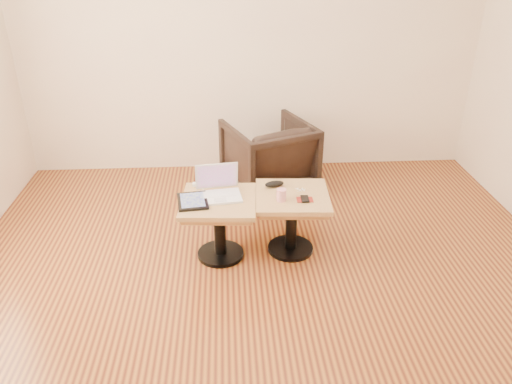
{
  "coord_description": "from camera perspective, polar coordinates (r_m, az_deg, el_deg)",
  "views": [
    {
      "loc": [
        -0.25,
        -2.65,
        2.2
      ],
      "look_at": [
        -0.05,
        0.56,
        0.54
      ],
      "focal_mm": 35.0,
      "sensor_mm": 36.0,
      "label": 1
    }
  ],
  "objects": [
    {
      "name": "earbuds_tangle",
      "position": [
        3.76,
        5.16,
        0.28
      ],
      "size": [
        0.07,
        0.05,
        0.01
      ],
      "color": "white",
      "rests_on": "side_table_right"
    },
    {
      "name": "room_shell",
      "position": [
        2.79,
        1.79,
        9.55
      ],
      "size": [
        4.52,
        4.52,
        2.71
      ],
      "color": "#4C1F12",
      "rests_on": "ground"
    },
    {
      "name": "glasses_case",
      "position": [
        3.8,
        2.12,
        0.92
      ],
      "size": [
        0.16,
        0.1,
        0.05
      ],
      "primitive_type": "ellipsoid",
      "rotation": [
        0.0,
        0.0,
        0.22
      ],
      "color": "black",
      "rests_on": "side_table_right"
    },
    {
      "name": "tablet",
      "position": [
        3.61,
        -7.26,
        -1.03
      ],
      "size": [
        0.24,
        0.29,
        0.02
      ],
      "rotation": [
        0.0,
        0.0,
        0.13
      ],
      "color": "black",
      "rests_on": "side_table_left"
    },
    {
      "name": "striped_cup",
      "position": [
        3.59,
        2.9,
        -0.34
      ],
      "size": [
        0.09,
        0.09,
        0.09
      ],
      "primitive_type": "cylinder",
      "rotation": [
        0.0,
        0.0,
        -0.35
      ],
      "color": "#E53D52",
      "rests_on": "side_table_right"
    },
    {
      "name": "side_table_right",
      "position": [
        3.76,
        4.12,
        -1.93
      ],
      "size": [
        0.57,
        0.57,
        0.49
      ],
      "rotation": [
        0.0,
        0.0,
        -0.06
      ],
      "color": "black",
      "rests_on": "ground"
    },
    {
      "name": "phone_on_sleeve",
      "position": [
        3.63,
        5.61,
        -0.83
      ],
      "size": [
        0.12,
        0.11,
        0.01
      ],
      "rotation": [
        0.0,
        0.0,
        -0.03
      ],
      "color": "maroon",
      "rests_on": "side_table_right"
    },
    {
      "name": "laptop",
      "position": [
        3.67,
        -4.32,
        0.24
      ],
      "size": [
        0.35,
        0.29,
        0.23
      ],
      "rotation": [
        0.0,
        0.0,
        0.13
      ],
      "color": "white",
      "rests_on": "side_table_left"
    },
    {
      "name": "side_table_left",
      "position": [
        3.7,
        -4.24,
        -2.5
      ],
      "size": [
        0.58,
        0.58,
        0.49
      ],
      "rotation": [
        0.0,
        0.0,
        -0.07
      ],
      "color": "black",
      "rests_on": "ground"
    },
    {
      "name": "charging_adapter",
      "position": [
        3.84,
        -6.97,
        0.86
      ],
      "size": [
        0.04,
        0.04,
        0.02
      ],
      "primitive_type": "cube",
      "rotation": [
        0.0,
        0.0,
        -0.03
      ],
      "color": "white",
      "rests_on": "side_table_left"
    },
    {
      "name": "armchair",
      "position": [
        4.72,
        1.46,
        4.07
      ],
      "size": [
        0.95,
        0.97,
        0.68
      ],
      "primitive_type": "imported",
      "rotation": [
        0.0,
        0.0,
        3.53
      ],
      "color": "black",
      "rests_on": "ground"
    }
  ]
}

